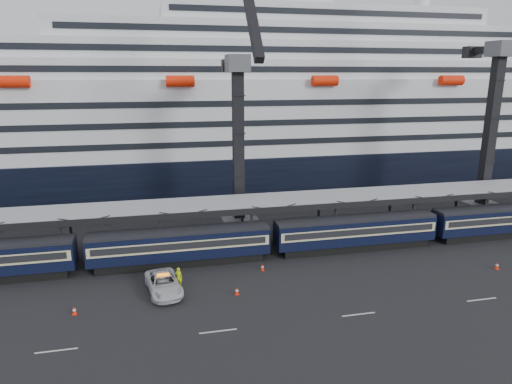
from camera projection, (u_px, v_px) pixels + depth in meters
ground at (472, 279)px, 45.37m from camera, size 260.00×260.00×0.00m
train at (382, 229)px, 53.28m from camera, size 133.05×3.00×4.05m
canopy at (402, 193)px, 57.29m from camera, size 130.00×6.25×5.53m
cruise_ship at (311, 115)px, 85.51m from camera, size 214.09×28.84×34.00m
crane_dark_near at (239, 140)px, 55.72m from camera, size 4.50×17.75×35.08m
crane_dark_mid at (494, 123)px, 61.83m from camera, size 4.50×18.24×39.64m
pickup_truck at (164, 284)px, 42.35m from camera, size 3.72×6.49×1.70m
worker at (179, 277)px, 43.55m from camera, size 0.81×0.66×1.92m
traffic_cone_a at (74, 310)px, 38.53m from camera, size 0.39×0.39×0.78m
traffic_cone_b at (237, 291)px, 42.04m from camera, size 0.37×0.37×0.74m
traffic_cone_c at (262, 267)px, 47.23m from camera, size 0.38×0.38×0.75m
traffic_cone_d at (497, 265)px, 47.56m from camera, size 0.41×0.41×0.82m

